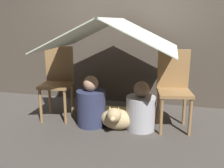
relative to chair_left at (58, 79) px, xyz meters
name	(u,v)px	position (x,y,z in m)	size (l,w,h in m)	color
ground_plane	(110,126)	(0.74, -0.15, -0.51)	(8.80, 8.80, 0.00)	#47423D
wall_back	(127,20)	(0.74, 0.85, 0.74)	(7.00, 0.05, 2.50)	#4C4238
chair_left	(58,79)	(0.00, 0.00, 0.00)	(0.41, 0.41, 0.92)	olive
chair_right	(174,86)	(1.47, 0.00, 0.00)	(0.43, 0.43, 0.92)	olive
sheet_canopy	(112,34)	(0.74, -0.07, 0.59)	(1.47, 1.24, 0.36)	silver
person_front	(91,105)	(0.51, -0.17, -0.26)	(0.35, 0.35, 0.62)	#2D3351
person_second	(141,110)	(1.11, -0.14, -0.28)	(0.34, 0.34, 0.58)	#B2B2B7
dog	(116,118)	(0.84, -0.24, -0.36)	(0.39, 0.38, 0.33)	tan
floor_cushion	(112,114)	(0.70, 0.10, -0.46)	(0.45, 0.36, 0.10)	#E5CC66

